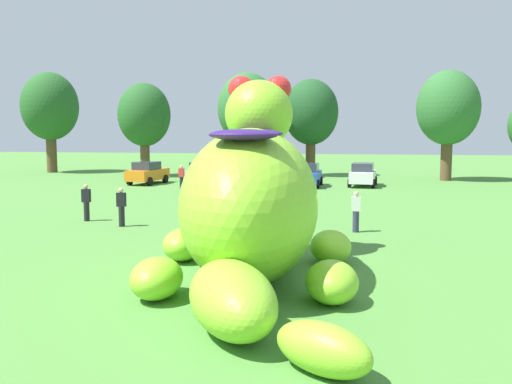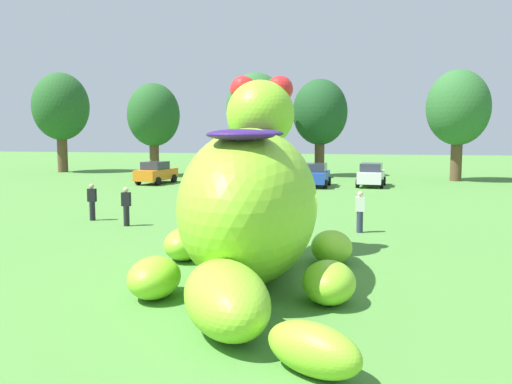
% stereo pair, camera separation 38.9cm
% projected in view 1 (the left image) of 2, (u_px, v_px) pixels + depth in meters
% --- Properties ---
extents(ground_plane, '(160.00, 160.00, 0.00)m').
position_uv_depth(ground_plane, '(288.00, 275.00, 16.54)').
color(ground_plane, '#4C8438').
extents(giant_inflatable_creature, '(6.60, 11.50, 6.02)m').
position_uv_depth(giant_inflatable_creature, '(251.00, 202.00, 15.89)').
color(giant_inflatable_creature, '#8CD12D').
rests_on(giant_inflatable_creature, ground).
extents(car_orange, '(2.42, 4.32, 1.72)m').
position_uv_depth(car_orange, '(147.00, 173.00, 43.78)').
color(car_orange, orange).
rests_on(car_orange, ground).
extents(car_silver, '(2.10, 4.18, 1.72)m').
position_uv_depth(car_silver, '(203.00, 173.00, 43.65)').
color(car_silver, '#B7BABF').
rests_on(car_silver, ground).
extents(car_green, '(2.53, 4.36, 1.72)m').
position_uv_depth(car_green, '(252.00, 173.00, 43.59)').
color(car_green, '#1E7238').
rests_on(car_green, ground).
extents(car_blue, '(2.08, 4.17, 1.72)m').
position_uv_depth(car_blue, '(308.00, 175.00, 41.76)').
color(car_blue, '#2347B7').
rests_on(car_blue, ground).
extents(car_white, '(2.26, 4.25, 1.72)m').
position_uv_depth(car_white, '(363.00, 175.00, 42.02)').
color(car_white, white).
rests_on(car_white, ground).
extents(tree_far_left, '(5.45, 5.45, 9.67)m').
position_uv_depth(tree_far_left, '(50.00, 107.00, 54.76)').
color(tree_far_left, brown).
rests_on(tree_far_left, ground).
extents(tree_left, '(4.66, 4.66, 8.28)m').
position_uv_depth(tree_left, '(144.00, 115.00, 50.32)').
color(tree_left, brown).
rests_on(tree_left, ground).
extents(tree_mid_left, '(5.06, 5.06, 8.97)m').
position_uv_depth(tree_mid_left, '(247.00, 109.00, 48.12)').
color(tree_mid_left, brown).
rests_on(tree_mid_left, ground).
extents(tree_centre_left, '(4.87, 4.87, 8.64)m').
position_uv_depth(tree_centre_left, '(311.00, 113.00, 50.61)').
color(tree_centre_left, brown).
rests_on(tree_centre_left, ground).
extents(tree_centre, '(5.06, 5.06, 8.98)m').
position_uv_depth(tree_centre, '(448.00, 109.00, 46.08)').
color(tree_centre, brown).
rests_on(tree_centre, ground).
extents(spectator_near_inflatable, '(0.38, 0.26, 1.71)m').
position_uv_depth(spectator_near_inflatable, '(121.00, 207.00, 24.66)').
color(spectator_near_inflatable, black).
rests_on(spectator_near_inflatable, ground).
extents(spectator_mid_field, '(0.38, 0.26, 1.71)m').
position_uv_depth(spectator_mid_field, '(181.00, 177.00, 39.81)').
color(spectator_mid_field, black).
rests_on(spectator_mid_field, ground).
extents(spectator_by_cars, '(0.38, 0.26, 1.71)m').
position_uv_depth(spectator_by_cars, '(86.00, 203.00, 26.13)').
color(spectator_by_cars, black).
rests_on(spectator_by_cars, ground).
extents(spectator_wandering, '(0.38, 0.26, 1.71)m').
position_uv_depth(spectator_wandering, '(356.00, 212.00, 23.30)').
color(spectator_wandering, '#2D334C').
rests_on(spectator_wandering, ground).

